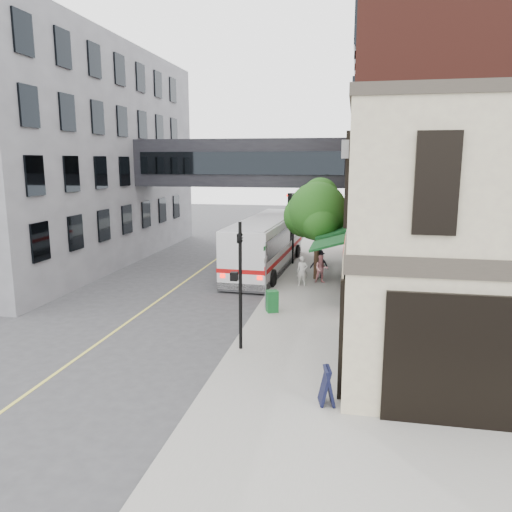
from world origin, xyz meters
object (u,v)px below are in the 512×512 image
at_px(bus, 266,242).
at_px(newspaper_box, 272,301).
at_px(pedestrian_a, 302,271).
at_px(pedestrian_c, 319,264).
at_px(pedestrian_b, 321,269).
at_px(sandwich_board, 327,386).

height_order(bus, newspaper_box, bus).
height_order(pedestrian_a, newspaper_box, pedestrian_a).
bearing_deg(pedestrian_c, pedestrian_b, -73.31).
relative_size(pedestrian_c, newspaper_box, 1.69).
relative_size(bus, newspaper_box, 12.41).
distance_m(newspaper_box, sandwich_board, 8.46).
relative_size(bus, pedestrian_c, 7.36).
height_order(pedestrian_b, pedestrian_c, pedestrian_c).
height_order(newspaper_box, sandwich_board, sandwich_board).
distance_m(pedestrian_a, pedestrian_c, 2.10).
bearing_deg(bus, pedestrian_c, -31.44).
relative_size(pedestrian_b, pedestrian_c, 0.95).
distance_m(pedestrian_a, newspaper_box, 4.96).
distance_m(bus, pedestrian_b, 4.87).
xyz_separation_m(pedestrian_b, sandwich_board, (1.06, -13.71, -0.24)).
xyz_separation_m(bus, sandwich_board, (4.64, -16.89, -1.10)).
bearing_deg(pedestrian_b, sandwich_board, -98.49).
bearing_deg(newspaper_box, pedestrian_c, 52.93).
bearing_deg(sandwich_board, pedestrian_a, 86.78).
distance_m(pedestrian_c, sandwich_board, 14.87).
bearing_deg(sandwich_board, pedestrian_c, 82.71).
bearing_deg(pedestrian_b, pedestrian_c, 86.68).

